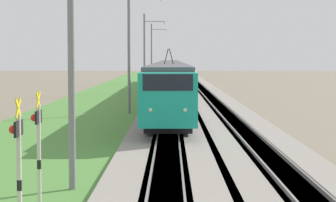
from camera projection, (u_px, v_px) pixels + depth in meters
ballast_main at (169, 100)px, 64.65m from camera, size 240.00×4.40×0.30m
ballast_adjacent at (211, 100)px, 64.63m from camera, size 240.00×4.40×0.30m
track_main at (169, 100)px, 64.65m from camera, size 240.00×1.57×0.45m
track_adjacent at (211, 100)px, 64.63m from camera, size 240.00×1.57×0.45m
grass_verge at (108, 101)px, 64.68m from camera, size 240.00×9.92×0.12m
passenger_train at (170, 75)px, 74.34m from camera, size 87.43×2.96×4.93m
crossing_signal_near at (18, 155)px, 15.09m from camera, size 0.70×0.23×3.41m
crossing_signal_aux at (38, 139)px, 18.05m from camera, size 0.70×0.23×3.40m
catenary_mast_near at (73, 39)px, 20.60m from camera, size 0.22×2.56×9.49m
catenary_mast_mid at (130, 48)px, 49.03m from camera, size 0.22×2.56×9.81m
catenary_mast_far at (145, 53)px, 77.48m from camera, size 0.22×2.56×9.48m
catenary_mast_distant at (152, 53)px, 105.92m from camera, size 0.22×2.56×9.78m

